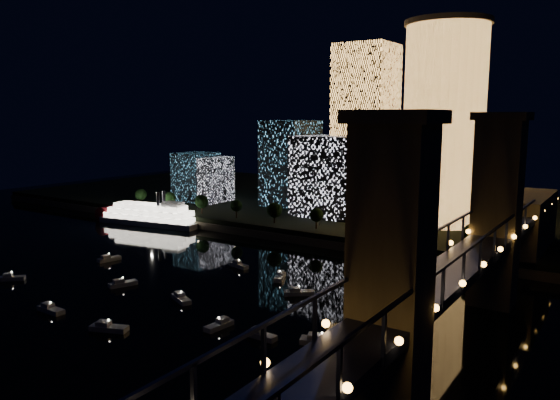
{
  "coord_description": "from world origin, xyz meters",
  "views": [
    {
      "loc": [
        95.27,
        -95.34,
        49.22
      ],
      "look_at": [
        -5.16,
        55.0,
        21.08
      ],
      "focal_mm": 35.0,
      "sensor_mm": 36.0,
      "label": 1
    }
  ],
  "objects_px": {
    "riverboat": "(146,215)",
    "truss_bridge": "(438,292)",
    "tower_cylindrical": "(444,124)",
    "tower_rectangular": "(365,130)"
  },
  "relations": [
    {
      "from": "truss_bridge",
      "to": "tower_rectangular",
      "type": "bearing_deg",
      "value": 120.48
    },
    {
      "from": "tower_cylindrical",
      "to": "truss_bridge",
      "type": "relative_size",
      "value": 0.31
    },
    {
      "from": "tower_cylindrical",
      "to": "truss_bridge",
      "type": "height_order",
      "value": "tower_cylindrical"
    },
    {
      "from": "truss_bridge",
      "to": "riverboat",
      "type": "height_order",
      "value": "truss_bridge"
    },
    {
      "from": "tower_rectangular",
      "to": "riverboat",
      "type": "height_order",
      "value": "tower_rectangular"
    },
    {
      "from": "tower_cylindrical",
      "to": "tower_rectangular",
      "type": "distance_m",
      "value": 36.61
    },
    {
      "from": "tower_cylindrical",
      "to": "truss_bridge",
      "type": "xyz_separation_m",
      "value": [
        38.32,
        -123.09,
        -29.54
      ]
    },
    {
      "from": "riverboat",
      "to": "truss_bridge",
      "type": "bearing_deg",
      "value": -24.23
    },
    {
      "from": "tower_cylindrical",
      "to": "riverboat",
      "type": "height_order",
      "value": "tower_cylindrical"
    },
    {
      "from": "tower_cylindrical",
      "to": "riverboat",
      "type": "xyz_separation_m",
      "value": [
        -118.06,
        -52.71,
        -41.64
      ]
    }
  ]
}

